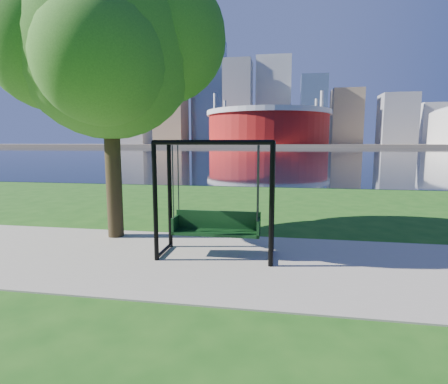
# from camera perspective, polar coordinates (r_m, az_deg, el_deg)

# --- Properties ---
(ground) EXTENTS (900.00, 900.00, 0.00)m
(ground) POSITION_cam_1_polar(r_m,az_deg,el_deg) (7.73, -0.28, -10.13)
(ground) COLOR #1E5114
(ground) RESTS_ON ground
(path) EXTENTS (120.00, 4.00, 0.03)m
(path) POSITION_cam_1_polar(r_m,az_deg,el_deg) (7.26, -0.99, -11.22)
(path) COLOR #9E937F
(path) RESTS_ON ground
(river) EXTENTS (900.00, 180.00, 0.02)m
(river) POSITION_cam_1_polar(r_m,az_deg,el_deg) (109.27, 9.15, 6.55)
(river) COLOR black
(river) RESTS_ON ground
(far_bank) EXTENTS (900.00, 228.00, 2.00)m
(far_bank) POSITION_cam_1_polar(r_m,az_deg,el_deg) (313.25, 9.61, 7.53)
(far_bank) COLOR #937F60
(far_bank) RESTS_ON ground
(stadium) EXTENTS (83.00, 83.00, 32.00)m
(stadium) POSITION_cam_1_polar(r_m,az_deg,el_deg) (242.79, 7.21, 10.63)
(stadium) COLOR maroon
(stadium) RESTS_ON far_bank
(skyline) EXTENTS (392.00, 66.00, 96.50)m
(skyline) POSITION_cam_1_polar(r_m,az_deg,el_deg) (328.39, 9.00, 13.66)
(skyline) COLOR gray
(skyline) RESTS_ON far_bank
(swing) EXTENTS (2.42, 1.07, 2.47)m
(swing) POSITION_cam_1_polar(r_m,az_deg,el_deg) (7.31, -1.25, -1.55)
(swing) COLOR black
(swing) RESTS_ON ground
(park_tree) EXTENTS (5.52, 4.99, 6.86)m
(park_tree) POSITION_cam_1_polar(r_m,az_deg,el_deg) (9.57, -18.54, 21.86)
(park_tree) COLOR black
(park_tree) RESTS_ON ground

